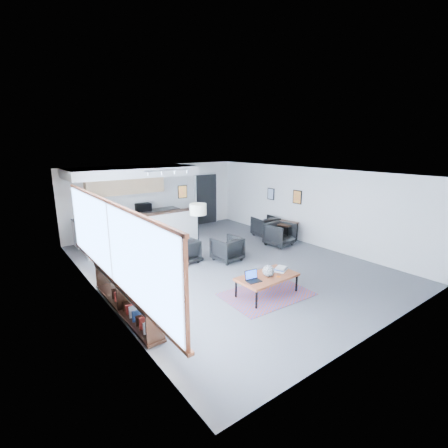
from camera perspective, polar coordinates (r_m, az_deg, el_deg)
room at (r=9.07m, az=0.14°, el=0.79°), size 7.02×9.02×2.62m
window at (r=6.72m, az=-19.33°, el=-3.40°), size 0.10×5.95×1.66m
console at (r=7.04m, az=-16.91°, el=-12.30°), size 0.35×3.00×0.80m
kitchenette at (r=11.70m, az=-15.67°, el=3.65°), size 4.20×1.96×2.60m
doorway at (r=13.96m, az=-3.18°, el=4.49°), size 1.10×0.12×2.15m
track_light at (r=10.43m, az=-9.87°, el=9.14°), size 1.60×0.07×0.15m
wall_art_lower at (r=11.66m, az=12.76°, el=4.64°), size 0.03×0.38×0.48m
wall_art_upper at (r=12.54m, az=8.24°, el=5.25°), size 0.03×0.34×0.44m
kilim_rug at (r=7.68m, az=7.50°, el=-12.14°), size 2.03×1.43×0.01m
coffee_table at (r=7.50m, az=7.60°, el=-9.26°), size 1.44×0.81×0.46m
laptop at (r=7.19m, az=5.02°, el=-9.39°), size 0.34×0.29×0.22m
ceramic_pot at (r=7.41m, az=7.81°, el=-8.18°), size 0.26×0.26×0.26m
book_stack at (r=7.80m, az=9.91°, el=-7.79°), size 0.39×0.36×0.10m
coaster at (r=7.48m, az=9.55°, el=-9.09°), size 0.12×0.12×0.01m
armchair_left at (r=9.48m, az=-7.04°, el=-4.54°), size 0.76×0.72×0.75m
armchair_right at (r=9.56m, az=0.55°, el=-4.21°), size 0.83×0.78×0.78m
floor_lamp at (r=9.36m, az=-4.58°, el=2.22°), size 0.59×0.59×1.69m
dining_table at (r=11.59m, az=10.46°, el=-0.02°), size 0.96×0.96×0.67m
dining_chair_near at (r=11.13m, az=9.77°, el=-1.93°), size 0.78×0.74×0.72m
dining_chair_far at (r=12.11m, az=7.28°, el=-0.57°), size 0.76×0.72×0.71m
microwave at (r=12.35m, az=-14.01°, el=3.01°), size 0.53×0.30×0.36m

